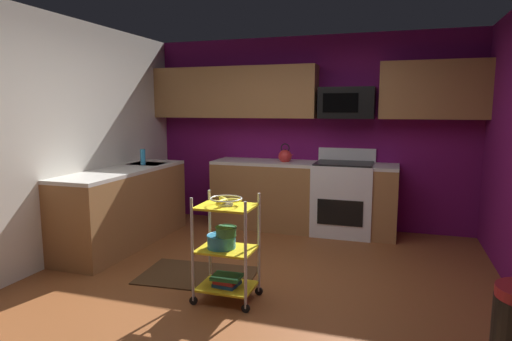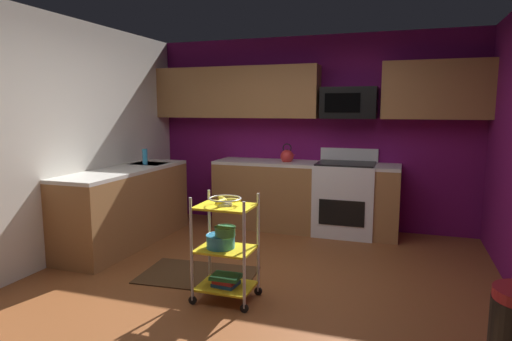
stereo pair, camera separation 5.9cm
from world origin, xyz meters
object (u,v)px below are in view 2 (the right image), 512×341
Objects in this scene: oven_range at (345,198)px; rolling_cart at (226,249)px; mixing_bowl_large at (221,241)px; book_stack at (226,280)px; fruit_bowl at (225,200)px; kettle at (287,156)px; dish_soap_bottle at (145,157)px; microwave at (349,103)px; mixing_bowl_small at (225,231)px.

oven_range reaches higher than rolling_cart.
mixing_bowl_large reaches higher than book_stack.
kettle is at bearing 92.16° from fruit_bowl.
fruit_bowl reaches higher than book_stack.
kettle is 1.86m from dish_soap_bottle.
oven_range is 2.46m from mixing_bowl_large.
book_stack is at bearing -106.56° from oven_range.
book_stack is at bearing -105.87° from microwave.
fruit_bowl is at bearing 0.00° from rolling_cart.
book_stack is 0.96× the size of kettle.
rolling_cart is at bearing 180.00° from fruit_bowl.
microwave is 2.57× the size of fruit_bowl.
dish_soap_bottle is (-1.73, 1.46, 0.14)m from fruit_bowl.
fruit_bowl is (0.00, 0.00, 0.43)m from rolling_cart.
kettle reaches higher than mixing_bowl_small.
microwave is at bearing 7.87° from kettle.
oven_range is 1.57× the size of microwave.
mixing_bowl_small is (0.05, -0.03, 0.10)m from mixing_bowl_large.
kettle reaches higher than dish_soap_bottle.
book_stack is at bearing -87.84° from kettle.
kettle is at bearing -179.72° from oven_range.
fruit_bowl reaches higher than mixing_bowl_large.
mixing_bowl_small reaches higher than book_stack.
rolling_cart is 3.36× the size of fruit_bowl.
microwave is at bearing 74.13° from rolling_cart.
kettle reaches higher than fruit_bowl.
oven_range is 2.47m from book_stack.
dish_soap_bottle is at bearing -160.01° from oven_range.
mixing_bowl_large is 1.38× the size of mixing_bowl_small.
fruit_bowl is at bearing 0.00° from mixing_bowl_large.
microwave is 2.68m from fruit_bowl.
rolling_cart is at bearing -87.84° from kettle.
dish_soap_bottle reaches higher than mixing_bowl_small.
book_stack is at bearing 105.83° from mixing_bowl_small.
microwave is at bearing 74.13° from fruit_bowl.
microwave is 2.79m from mixing_bowl_small.
rolling_cart reaches higher than mixing_bowl_small.
microwave reaches higher than mixing_bowl_large.
book_stack is (-0.70, -2.45, -1.52)m from microwave.
book_stack is (-0.00, 0.00, -0.27)m from rolling_cart.
book_stack is at bearing 180.00° from fruit_bowl.
microwave is 2.70m from dish_soap_bottle.
mixing_bowl_small is at bearing -105.52° from microwave.
microwave is 3.85× the size of mixing_bowl_small.
fruit_bowl is 2.35m from kettle.
book_stack is (0.05, 0.00, -0.34)m from mixing_bowl_large.
mixing_bowl_small is (-0.69, -2.48, -1.08)m from microwave.
rolling_cart is 2.33m from dish_soap_bottle.
fruit_bowl is 1.36× the size of dish_soap_bottle.
rolling_cart is at bearing -106.56° from oven_range.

